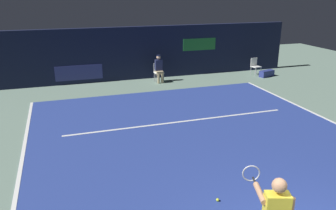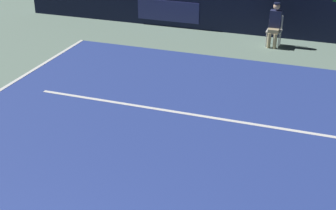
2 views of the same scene
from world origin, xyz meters
name	(u,v)px [view 1 (image 1 of 2)]	position (x,y,z in m)	size (l,w,h in m)	color
ground_plane	(205,147)	(0.00, 4.87, 0.00)	(31.66, 31.66, 0.00)	slate
court_surface	(205,147)	(0.00, 4.87, 0.01)	(9.96, 11.74, 0.01)	navy
line_sideline_right	(19,174)	(-4.93, 4.87, 0.01)	(0.10, 11.74, 0.01)	white
line_service	(180,122)	(0.00, 6.92, 0.01)	(7.77, 0.10, 0.01)	white
back_wall	(137,53)	(0.00, 13.25, 1.30)	(16.43, 0.33, 2.60)	#141933
line_judge_on_chair	(159,68)	(0.84, 12.26, 0.69)	(0.45, 0.54, 1.32)	white
courtside_chair_near	(255,65)	(6.12, 12.15, 0.50)	(0.50, 0.49, 0.88)	white
tennis_ball	(218,200)	(-0.82, 2.37, 0.05)	(0.07, 0.07, 0.07)	#CCE033
equipment_bag	(267,73)	(6.48, 11.59, 0.16)	(0.84, 0.32, 0.32)	navy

